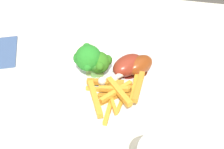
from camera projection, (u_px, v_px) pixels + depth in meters
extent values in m
cube|color=silver|center=(139.00, 78.00, 0.74)|extent=(1.10, 0.83, 0.03)
cylinder|color=#ACA695|center=(35.00, 71.00, 1.32)|extent=(0.06, 0.06, 0.68)
cylinder|color=white|center=(112.00, 83.00, 0.69)|extent=(0.27, 0.27, 0.01)
cylinder|color=#7DAC4C|center=(99.00, 72.00, 0.70)|extent=(0.02, 0.02, 0.02)
sphere|color=#32771B|center=(99.00, 62.00, 0.68)|extent=(0.05, 0.05, 0.05)
sphere|color=#32771B|center=(100.00, 66.00, 0.66)|extent=(0.02, 0.02, 0.02)
sphere|color=#32771B|center=(107.00, 60.00, 0.69)|extent=(0.03, 0.03, 0.03)
sphere|color=#32771B|center=(107.00, 61.00, 0.68)|extent=(0.02, 0.02, 0.02)
sphere|color=#32771B|center=(92.00, 55.00, 0.69)|extent=(0.03, 0.03, 0.03)
sphere|color=#32771B|center=(94.00, 55.00, 0.69)|extent=(0.02, 0.02, 0.02)
sphere|color=#32771B|center=(91.00, 61.00, 0.69)|extent=(0.02, 0.02, 0.02)
cylinder|color=#78B157|center=(94.00, 72.00, 0.70)|extent=(0.02, 0.02, 0.02)
sphere|color=#327F28|center=(94.00, 62.00, 0.68)|extent=(0.04, 0.04, 0.04)
sphere|color=#327F28|center=(100.00, 64.00, 0.68)|extent=(0.01, 0.01, 0.01)
sphere|color=#327F28|center=(93.00, 58.00, 0.69)|extent=(0.02, 0.02, 0.02)
sphere|color=#327F28|center=(95.00, 66.00, 0.67)|extent=(0.02, 0.02, 0.02)
sphere|color=#327F28|center=(90.00, 67.00, 0.67)|extent=(0.02, 0.02, 0.02)
sphere|color=#327F28|center=(89.00, 57.00, 0.68)|extent=(0.02, 0.02, 0.02)
sphere|color=#327F28|center=(87.00, 63.00, 0.68)|extent=(0.01, 0.01, 0.01)
cylinder|color=#8FA158|center=(89.00, 70.00, 0.70)|extent=(0.02, 0.02, 0.03)
sphere|color=#258425|center=(88.00, 58.00, 0.68)|extent=(0.06, 0.06, 0.06)
sphere|color=#258425|center=(90.00, 48.00, 0.69)|extent=(0.02, 0.02, 0.02)
sphere|color=#258425|center=(80.00, 58.00, 0.68)|extent=(0.03, 0.03, 0.03)
sphere|color=#258425|center=(86.00, 56.00, 0.69)|extent=(0.03, 0.03, 0.03)
sphere|color=#258425|center=(88.00, 66.00, 0.66)|extent=(0.02, 0.02, 0.02)
sphere|color=#258425|center=(87.00, 47.00, 0.69)|extent=(0.02, 0.02, 0.02)
cube|color=gold|center=(116.00, 96.00, 0.65)|extent=(0.07, 0.07, 0.01)
cube|color=#BF8025|center=(116.00, 95.00, 0.65)|extent=(0.08, 0.03, 0.01)
cube|color=#BB7E24|center=(105.00, 82.00, 0.67)|extent=(0.08, 0.02, 0.01)
cube|color=#C68526|center=(139.00, 86.00, 0.63)|extent=(0.01, 0.09, 0.01)
cube|color=gold|center=(109.00, 108.00, 0.62)|extent=(0.01, 0.09, 0.01)
cube|color=gold|center=(117.00, 85.00, 0.66)|extent=(0.09, 0.01, 0.01)
cube|color=gold|center=(104.00, 90.00, 0.66)|extent=(0.08, 0.01, 0.01)
cube|color=gold|center=(116.00, 91.00, 0.64)|extent=(0.06, 0.08, 0.01)
cube|color=gold|center=(113.00, 89.00, 0.64)|extent=(0.06, 0.02, 0.01)
cube|color=gold|center=(95.00, 98.00, 0.63)|extent=(0.06, 0.10, 0.01)
cube|color=orange|center=(113.00, 103.00, 0.62)|extent=(0.03, 0.06, 0.01)
cube|color=gold|center=(119.00, 91.00, 0.63)|extent=(0.07, 0.07, 0.01)
cube|color=gold|center=(121.00, 102.00, 0.63)|extent=(0.01, 0.06, 0.01)
cube|color=#B97D24|center=(114.00, 85.00, 0.66)|extent=(0.08, 0.02, 0.01)
cube|color=gold|center=(133.00, 85.00, 0.66)|extent=(0.01, 0.10, 0.01)
cylinder|color=#5C200A|center=(138.00, 72.00, 0.72)|extent=(0.04, 0.04, 0.00)
ellipsoid|color=maroon|center=(138.00, 65.00, 0.70)|extent=(0.08, 0.09, 0.04)
cylinder|color=beige|center=(119.00, 75.00, 0.68)|extent=(0.03, 0.03, 0.01)
sphere|color=silver|center=(114.00, 78.00, 0.67)|extent=(0.02, 0.02, 0.02)
cylinder|color=#611A10|center=(128.00, 72.00, 0.71)|extent=(0.05, 0.05, 0.00)
ellipsoid|color=maroon|center=(128.00, 65.00, 0.70)|extent=(0.09, 0.10, 0.04)
cylinder|color=beige|center=(108.00, 78.00, 0.67)|extent=(0.03, 0.03, 0.01)
sphere|color=silver|center=(102.00, 81.00, 0.66)|extent=(0.02, 0.02, 0.02)
cube|color=silver|center=(183.00, 41.00, 0.83)|extent=(0.06, 0.19, 0.00)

